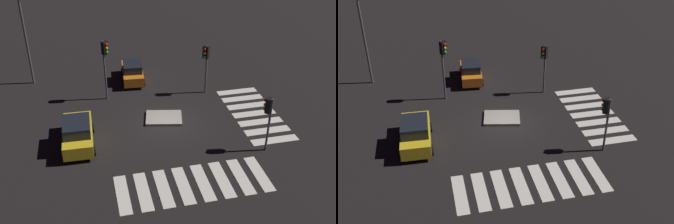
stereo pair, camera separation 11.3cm
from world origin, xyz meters
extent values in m
plane|color=black|center=(0.00, 0.00, 0.00)|extent=(80.00, 80.00, 0.00)
cube|color=gray|center=(-0.14, 0.74, 0.09)|extent=(2.87, 2.38, 0.18)
cube|color=gold|center=(-6.15, -1.04, 0.74)|extent=(1.96, 4.33, 0.88)
cube|color=black|center=(-6.16, -1.30, 1.53)|extent=(1.73, 2.24, 0.71)
cylinder|color=black|center=(-7.01, 0.31, 0.34)|extent=(0.27, 0.70, 0.69)
cylinder|color=black|center=(-5.21, 0.26, 0.34)|extent=(0.27, 0.70, 0.69)
cylinder|color=black|center=(-7.09, -2.34, 0.34)|extent=(0.27, 0.70, 0.69)
cylinder|color=black|center=(-5.29, -2.39, 0.34)|extent=(0.27, 0.70, 0.69)
sphere|color=#F2EABF|center=(-6.59, 1.07, 0.74)|extent=(0.23, 0.23, 0.23)
sphere|color=#F2EABF|center=(-5.58, 1.04, 0.74)|extent=(0.23, 0.23, 0.23)
cube|color=orange|center=(-1.36, 7.30, 0.65)|extent=(1.91, 3.89, 0.77)
cube|color=black|center=(-1.38, 7.07, 1.35)|extent=(1.62, 2.04, 0.63)
cylinder|color=black|center=(-2.06, 8.52, 0.30)|extent=(0.27, 0.62, 0.61)
cylinder|color=black|center=(-0.48, 8.40, 0.30)|extent=(0.27, 0.62, 0.61)
cylinder|color=black|center=(-2.24, 6.19, 0.30)|extent=(0.27, 0.62, 0.61)
cylinder|color=black|center=(-0.66, 6.07, 0.30)|extent=(0.27, 0.62, 0.61)
sphere|color=#F2EABF|center=(-1.66, 9.17, 0.65)|extent=(0.20, 0.20, 0.20)
sphere|color=#F2EABF|center=(-0.77, 9.11, 0.65)|extent=(0.20, 0.20, 0.20)
cylinder|color=#47474C|center=(5.35, -4.30, 1.85)|extent=(0.14, 0.14, 3.71)
cube|color=black|center=(5.21, -4.19, 3.23)|extent=(0.53, 0.54, 0.96)
sphere|color=red|center=(5.06, -4.06, 3.53)|extent=(0.22, 0.22, 0.22)
sphere|color=orange|center=(5.06, -4.06, 3.23)|extent=(0.22, 0.22, 0.22)
sphere|color=green|center=(5.06, -4.06, 2.93)|extent=(0.22, 0.22, 0.22)
cylinder|color=#47474C|center=(-3.76, 4.60, 2.37)|extent=(0.14, 0.14, 4.74)
cube|color=black|center=(-3.65, 4.46, 4.26)|extent=(0.54, 0.53, 0.96)
sphere|color=red|center=(-3.52, 4.30, 4.56)|extent=(0.22, 0.22, 0.22)
sphere|color=orange|center=(-3.52, 4.30, 4.26)|extent=(0.22, 0.22, 0.22)
sphere|color=green|center=(-3.52, 4.30, 3.96)|extent=(0.22, 0.22, 0.22)
cylinder|color=#47474C|center=(3.92, 3.94, 1.98)|extent=(0.14, 0.14, 3.96)
cube|color=black|center=(3.79, 3.81, 3.48)|extent=(0.54, 0.54, 0.96)
sphere|color=red|center=(3.65, 3.67, 3.78)|extent=(0.22, 0.22, 0.22)
sphere|color=orange|center=(3.65, 3.67, 3.48)|extent=(0.22, 0.22, 0.22)
sphere|color=green|center=(3.65, 3.67, 3.18)|extent=(0.22, 0.22, 0.22)
cylinder|color=#47474C|center=(-9.42, 8.63, 3.48)|extent=(0.18, 0.18, 6.96)
cube|color=silver|center=(-4.02, -6.41, 0.01)|extent=(0.70, 3.20, 0.02)
cube|color=silver|center=(-2.87, -6.41, 0.01)|extent=(0.70, 3.20, 0.02)
cube|color=silver|center=(-1.72, -6.41, 0.01)|extent=(0.70, 3.20, 0.02)
cube|color=silver|center=(-0.57, -6.41, 0.01)|extent=(0.70, 3.20, 0.02)
cube|color=silver|center=(0.58, -6.41, 0.01)|extent=(0.70, 3.20, 0.02)
cube|color=silver|center=(1.73, -6.41, 0.01)|extent=(0.70, 3.20, 0.02)
cube|color=silver|center=(2.88, -6.41, 0.01)|extent=(0.70, 3.20, 0.02)
cube|color=silver|center=(4.02, -6.41, 0.01)|extent=(0.70, 3.20, 0.02)
cube|color=silver|center=(6.41, -3.45, 0.01)|extent=(3.20, 0.70, 0.02)
cube|color=silver|center=(6.41, -2.30, 0.01)|extent=(3.20, 0.70, 0.02)
cube|color=silver|center=(6.41, -1.15, 0.01)|extent=(3.20, 0.70, 0.02)
cube|color=silver|center=(6.41, 0.00, 0.01)|extent=(3.20, 0.70, 0.02)
cube|color=silver|center=(6.41, 1.15, 0.01)|extent=(3.20, 0.70, 0.02)
cube|color=silver|center=(6.41, 2.30, 0.01)|extent=(3.20, 0.70, 0.02)
cube|color=silver|center=(6.41, 3.45, 0.01)|extent=(3.20, 0.70, 0.02)
camera|label=1|loc=(-5.40, -23.62, 15.66)|focal=44.23mm
camera|label=2|loc=(-5.29, -23.65, 15.66)|focal=44.23mm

